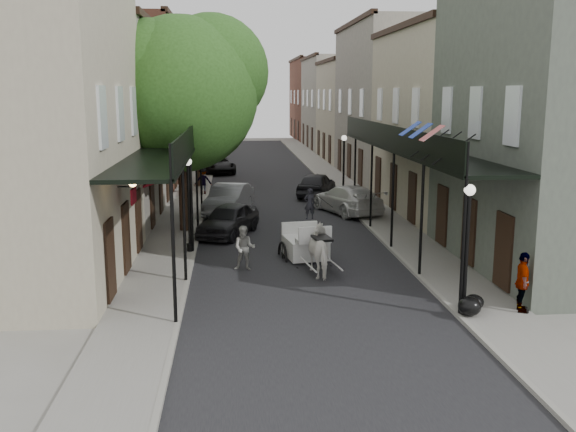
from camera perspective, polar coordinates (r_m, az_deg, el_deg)
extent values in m
plane|color=gray|center=(20.06, 2.11, -7.38)|extent=(140.00, 140.00, 0.00)
cube|color=black|center=(39.47, -1.45, 1.80)|extent=(8.00, 90.00, 0.01)
cube|color=gray|center=(39.48, -8.72, 1.75)|extent=(2.20, 90.00, 0.12)
cube|color=gray|center=(40.08, 5.70, 1.96)|extent=(2.20, 90.00, 0.12)
cube|color=#B0A88D|center=(49.29, -12.40, 9.51)|extent=(5.00, 80.00, 10.50)
cube|color=gray|center=(50.12, 7.79, 9.69)|extent=(5.00, 80.00, 10.50)
cube|color=black|center=(26.12, -10.76, 5.71)|extent=(2.20, 18.00, 0.12)
cube|color=black|center=(26.00, -8.48, 6.87)|extent=(0.06, 18.00, 1.00)
cylinder|color=black|center=(17.48, -10.16, -3.09)|extent=(0.10, 0.10, 4.00)
cylinder|color=black|center=(25.29, -8.58, 1.32)|extent=(0.10, 0.10, 4.00)
cylinder|color=black|center=(33.20, -7.75, 3.63)|extent=(0.10, 0.10, 4.00)
cube|color=black|center=(27.02, 10.96, 5.87)|extent=(2.20, 18.00, 0.12)
cube|color=black|center=(26.71, 8.81, 6.96)|extent=(0.06, 18.00, 1.00)
cylinder|color=black|center=(18.54, 15.32, -2.51)|extent=(0.10, 0.10, 4.00)
cylinder|color=black|center=(26.04, 9.28, 1.57)|extent=(0.10, 0.10, 4.00)
cylinder|color=black|center=(33.76, 5.97, 3.80)|extent=(0.10, 0.10, 4.00)
cylinder|color=#382619|center=(29.17, -9.33, 4.16)|extent=(0.44, 0.44, 5.60)
sphere|color=#244B18|center=(28.97, -9.53, 10.61)|extent=(6.80, 6.80, 6.80)
sphere|color=#244B18|center=(29.51, -6.81, 12.63)|extent=(5.10, 5.10, 5.10)
cylinder|color=#382619|center=(43.10, -7.95, 6.00)|extent=(0.44, 0.44, 5.04)
sphere|color=#244B18|center=(42.95, -8.06, 9.91)|extent=(6.00, 6.00, 6.00)
sphere|color=#244B18|center=(43.50, -6.44, 11.15)|extent=(4.50, 4.50, 4.50)
cylinder|color=black|center=(19.08, 15.32, -7.91)|extent=(0.28, 0.28, 0.30)
cylinder|color=black|center=(18.64, 15.56, -3.39)|extent=(0.12, 0.12, 3.40)
sphere|color=white|center=(18.28, 15.86, 2.23)|extent=(0.32, 0.32, 0.32)
cylinder|color=black|center=(25.67, -8.68, -2.76)|extent=(0.28, 0.28, 0.30)
cylinder|color=black|center=(25.35, -8.78, 0.64)|extent=(0.12, 0.12, 3.40)
sphere|color=white|center=(25.09, -8.91, 4.80)|extent=(0.32, 0.32, 0.32)
cylinder|color=black|center=(37.94, 4.93, 1.79)|extent=(0.28, 0.28, 0.30)
cylinder|color=black|center=(37.72, 4.97, 4.11)|extent=(0.12, 0.12, 3.40)
sphere|color=white|center=(37.55, 5.01, 6.92)|extent=(0.32, 0.32, 0.32)
imported|color=white|center=(22.45, 3.10, -3.12)|extent=(1.22, 2.13, 1.70)
torus|color=black|center=(25.09, -0.76, -2.09)|extent=(0.30, 1.33, 1.33)
torus|color=black|center=(25.52, 2.94, -1.88)|extent=(0.30, 1.33, 1.33)
torus|color=black|center=(23.85, 0.52, -3.55)|extent=(0.18, 0.69, 0.69)
torus|color=black|center=(24.19, 3.46, -3.36)|extent=(0.18, 0.69, 0.69)
cube|color=white|center=(25.00, 1.23, -1.10)|extent=(1.72, 2.06, 0.72)
cube|color=white|center=(23.87, 1.92, -0.41)|extent=(1.31, 0.76, 0.12)
cube|color=white|center=(23.57, 2.10, 0.20)|extent=(1.24, 0.30, 0.52)
imported|color=black|center=(23.76, 1.93, 1.10)|extent=(0.46, 0.34, 1.16)
imported|color=#9E9D95|center=(23.04, -3.89, -2.86)|extent=(0.88, 0.74, 1.62)
imported|color=gray|center=(39.75, -7.56, 3.12)|extent=(1.13, 0.75, 1.63)
imported|color=gray|center=(19.51, 20.14, -5.55)|extent=(0.71, 1.10, 1.75)
imported|color=black|center=(28.64, -5.32, -0.32)|extent=(3.17, 4.55, 1.44)
imported|color=gray|center=(33.66, -5.28, 1.48)|extent=(2.75, 4.98, 1.55)
imported|color=black|center=(50.85, -6.34, 4.60)|extent=(3.30, 5.42, 1.40)
imported|color=silver|center=(33.89, 5.26, 1.49)|extent=(3.64, 5.55, 1.50)
imported|color=black|center=(39.12, 2.56, 2.81)|extent=(3.17, 4.75, 1.50)
ellipsoid|color=black|center=(18.89, 15.83, -7.72)|extent=(0.65, 0.65, 0.55)
ellipsoid|color=black|center=(19.41, 16.19, -7.38)|extent=(0.57, 0.57, 0.45)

